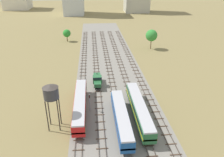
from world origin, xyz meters
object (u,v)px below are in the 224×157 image
(diesel_railcar_centre_left_nearest, at_px, (121,117))
(passenger_coach_centre_near, at_px, (139,108))
(passenger_coach_far_left_mid, at_px, (80,104))
(signal_post_nearest, at_px, (90,100))
(shunter_loco_left_midfar, at_px, (97,80))
(water_tower, at_px, (51,93))

(diesel_railcar_centre_left_nearest, distance_m, passenger_coach_centre_near, 5.71)
(passenger_coach_far_left_mid, relative_size, signal_post_nearest, 4.69)
(diesel_railcar_centre_left_nearest, xyz_separation_m, passenger_coach_far_left_mid, (-9.55, 6.59, 0.02))
(shunter_loco_left_midfar, distance_m, water_tower, 24.05)
(signal_post_nearest, bearing_deg, passenger_coach_centre_near, -19.33)
(shunter_loco_left_midfar, bearing_deg, diesel_railcar_centre_left_nearest, -77.50)
(diesel_railcar_centre_left_nearest, xyz_separation_m, water_tower, (-15.15, 1.02, 6.48))
(passenger_coach_far_left_mid, distance_m, signal_post_nearest, 2.53)
(passenger_coach_centre_near, height_order, signal_post_nearest, signal_post_nearest)
(water_tower, bearing_deg, passenger_coach_centre_near, 6.04)
(diesel_railcar_centre_left_nearest, distance_m, shunter_loco_left_midfar, 22.07)
(passenger_coach_centre_near, bearing_deg, water_tower, -173.96)
(diesel_railcar_centre_left_nearest, bearing_deg, passenger_coach_centre_near, 33.26)
(passenger_coach_far_left_mid, distance_m, water_tower, 10.20)
(diesel_railcar_centre_left_nearest, height_order, passenger_coach_centre_near, same)
(passenger_coach_centre_near, xyz_separation_m, signal_post_nearest, (-11.94, 4.19, 0.40))
(water_tower, bearing_deg, signal_post_nearest, 38.24)
(passenger_coach_centre_near, distance_m, water_tower, 21.06)
(passenger_coach_centre_near, xyz_separation_m, passenger_coach_far_left_mid, (-14.33, 3.45, 0.00))
(diesel_railcar_centre_left_nearest, distance_m, signal_post_nearest, 10.25)
(shunter_loco_left_midfar, height_order, water_tower, water_tower)
(passenger_coach_far_left_mid, bearing_deg, shunter_loco_left_midfar, 72.29)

